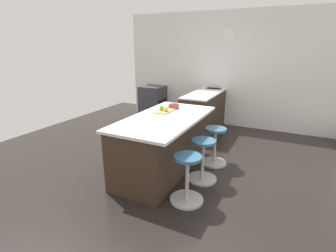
# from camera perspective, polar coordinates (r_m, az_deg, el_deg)

# --- Properties ---
(ground_plane) EXTENTS (7.61, 7.61, 0.00)m
(ground_plane) POSITION_cam_1_polar(r_m,az_deg,el_deg) (4.20, 1.31, -9.95)
(ground_plane) COLOR black
(interior_partition_left) EXTENTS (0.15, 5.19, 2.73)m
(interior_partition_left) POSITION_cam_1_polar(r_m,az_deg,el_deg) (6.51, 12.69, 12.23)
(interior_partition_left) COLOR silver
(interior_partition_left) RESTS_ON ground_plane
(sink_cabinet) EXTENTS (2.57, 0.60, 1.20)m
(sink_cabinet) POSITION_cam_1_polar(r_m,az_deg,el_deg) (6.39, 9.47, 4.08)
(sink_cabinet) COLOR #38281E
(sink_cabinet) RESTS_ON ground_plane
(oven_range) EXTENTS (0.60, 0.61, 0.89)m
(oven_range) POSITION_cam_1_polar(r_m,az_deg,el_deg) (7.02, -3.40, 5.37)
(oven_range) COLOR #38383D
(oven_range) RESTS_ON ground_plane
(kitchen_island) EXTENTS (1.94, 0.99, 0.91)m
(kitchen_island) POSITION_cam_1_polar(r_m,az_deg,el_deg) (4.01, -1.25, -4.06)
(kitchen_island) COLOR #38281E
(kitchen_island) RESTS_ON ground_plane
(stool_by_window) EXTENTS (0.44, 0.44, 0.64)m
(stool_by_window) POSITION_cam_1_polar(r_m,az_deg,el_deg) (4.37, 10.44, -4.71)
(stool_by_window) COLOR #B7B7BC
(stool_by_window) RESTS_ON ground_plane
(stool_middle) EXTENTS (0.44, 0.44, 0.64)m
(stool_middle) POSITION_cam_1_polar(r_m,az_deg,el_deg) (3.83, 7.82, -7.89)
(stool_middle) COLOR #B7B7BC
(stool_middle) RESTS_ON ground_plane
(stool_near_camera) EXTENTS (0.44, 0.44, 0.64)m
(stool_near_camera) POSITION_cam_1_polar(r_m,az_deg,el_deg) (3.32, 4.32, -12.05)
(stool_near_camera) COLOR #B7B7BC
(stool_near_camera) RESTS_ON ground_plane
(cutting_board) EXTENTS (0.36, 0.24, 0.02)m
(cutting_board) POSITION_cam_1_polar(r_m,az_deg,el_deg) (4.16, -0.80, 3.40)
(cutting_board) COLOR tan
(cutting_board) RESTS_ON kitchen_island
(apple_yellow) EXTENTS (0.08, 0.08, 0.08)m
(apple_yellow) POSITION_cam_1_polar(r_m,az_deg,el_deg) (4.09, -0.45, 3.88)
(apple_yellow) COLOR gold
(apple_yellow) RESTS_ON cutting_board
(apple_green) EXTENTS (0.08, 0.08, 0.08)m
(apple_green) POSITION_cam_1_polar(r_m,az_deg,el_deg) (4.17, -1.45, 4.14)
(apple_green) COLOR #609E2D
(apple_green) RESTS_ON cutting_board
(fruit_bowl) EXTENTS (0.18, 0.18, 0.07)m
(fruit_bowl) POSITION_cam_1_polar(r_m,az_deg,el_deg) (4.37, 1.29, 4.51)
(fruit_bowl) COLOR #993833
(fruit_bowl) RESTS_ON kitchen_island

